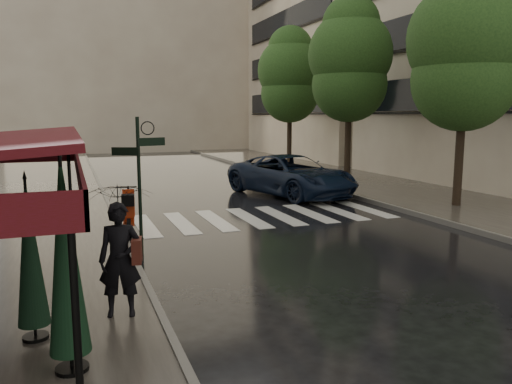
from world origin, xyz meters
TOP-DOWN VIEW (x-y plane):
  - ground at (0.00, 0.00)m, footprint 120.00×120.00m
  - sidewalk_near at (-4.50, 12.00)m, footprint 6.00×60.00m
  - sidewalk_far at (10.25, 12.00)m, footprint 5.50×60.00m
  - curb_near at (-1.45, 12.00)m, footprint 0.12×60.00m
  - curb_far at (7.45, 12.00)m, footprint 0.12×60.00m
  - crosswalk at (2.98, 6.00)m, footprint 7.85×3.20m
  - signpost at (-1.19, 3.00)m, footprint 1.17×0.29m
  - haussmann_far at (16.50, 26.00)m, footprint 8.00×16.00m
  - backdrop_building at (3.00, 38.00)m, footprint 22.00×6.00m
  - tree_near at (9.60, 5.00)m, footprint 3.80×3.80m
  - tree_mid at (9.50, 12.00)m, footprint 3.80×3.80m
  - tree_far at (9.70, 19.00)m, footprint 3.80×3.80m
  - pedestrian_with_umbrella at (-2.00, -0.74)m, footprint 1.22×1.23m
  - scooter at (-1.21, 5.35)m, footprint 0.56×1.77m
  - parked_car at (5.53, 9.58)m, footprint 4.14×6.25m
  - parasol_front at (-2.73, -2.25)m, footprint 0.48×0.48m
  - parasol_back at (-3.19, -1.17)m, footprint 0.42×0.42m

SIDE VIEW (x-z plane):
  - ground at x=0.00m, z-range 0.00..0.00m
  - crosswalk at x=2.98m, z-range 0.00..0.01m
  - sidewalk_near at x=-4.50m, z-range 0.00..0.12m
  - sidewalk_far at x=10.25m, z-range 0.00..0.12m
  - curb_near at x=-1.45m, z-range -0.01..0.15m
  - curb_far at x=7.45m, z-range -0.01..0.15m
  - scooter at x=-1.21m, z-range -0.04..1.12m
  - parked_car at x=5.53m, z-range 0.00..1.59m
  - parasol_back at x=-3.19m, z-range 0.21..2.45m
  - parasol_front at x=-2.73m, z-range 0.22..2.87m
  - pedestrian_with_umbrella at x=-2.00m, z-range 0.53..3.02m
  - signpost at x=-1.19m, z-range 0.28..3.38m
  - tree_near at x=9.60m, z-range 1.33..9.31m
  - tree_far at x=9.70m, z-range 1.37..9.54m
  - tree_mid at x=9.50m, z-range 1.42..9.76m
  - haussmann_far at x=16.50m, z-range 0.00..18.50m
  - backdrop_building at x=3.00m, z-range 0.00..20.00m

